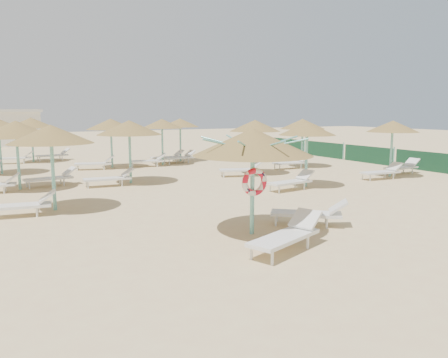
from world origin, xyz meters
name	(u,v)px	position (x,y,z in m)	size (l,w,h in m)	color
ground	(262,234)	(0.00, 0.00, 0.00)	(120.00, 120.00, 0.00)	#CDB77D
main_palapa	(253,143)	(-0.21, 0.14, 2.32)	(2.98, 2.98, 2.67)	#6AB9AD
lounger_main_a	(288,235)	(-0.23, -1.40, 0.37)	(2.24, 1.39, 0.78)	white
lounger_main_b	(311,213)	(1.64, 0.09, 0.35)	(1.96, 1.74, 0.74)	white
palapa_field	(142,127)	(0.57, 11.61, 2.30)	(20.65, 17.37, 2.72)	#6AB9AD
windbreak_fence	(369,155)	(14.00, 9.96, 0.50)	(0.08, 19.84, 1.10)	#18492F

